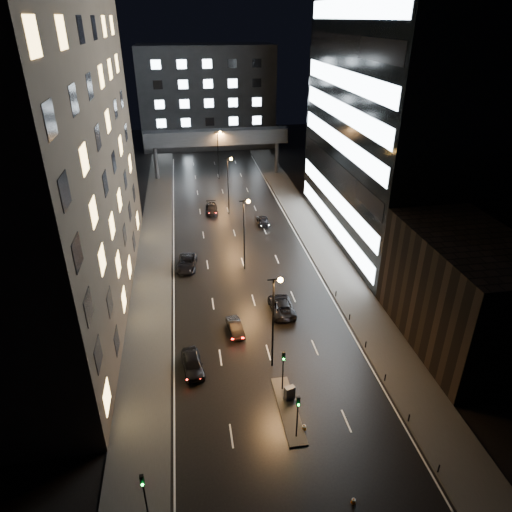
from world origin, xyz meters
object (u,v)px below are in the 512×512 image
object	(u,v)px
car_away_a	(192,364)
car_toward_a	(282,306)
utility_cabinet	(290,393)
car_away_c	(187,263)
car_toward_b	(263,221)
car_away_b	(235,327)
car_away_d	(212,209)

from	to	relation	value
car_away_a	car_toward_a	world-z (taller)	car_away_a
car_away_a	utility_cabinet	size ratio (longest dim) A/B	3.64
car_away_c	utility_cabinet	world-z (taller)	car_away_c
car_away_a	car_toward_a	size ratio (longest dim) A/B	0.84
car_toward_a	car_toward_b	bearing A→B (deg)	-95.40
car_toward_a	utility_cabinet	world-z (taller)	car_toward_a
car_away_b	car_toward_b	xyz separation A→B (m)	(8.11, 28.63, 0.03)
car_away_d	car_away_c	bearing A→B (deg)	-102.51
car_toward_b	car_away_d	bearing A→B (deg)	-34.68
car_toward_a	car_toward_b	size ratio (longest dim) A/B	1.22
utility_cabinet	car_away_d	bearing A→B (deg)	77.45
car_away_a	car_toward_a	bearing A→B (deg)	31.65
car_toward_b	car_away_c	bearing A→B (deg)	49.86
car_away_a	car_away_c	xyz separation A→B (m)	(0.01, 20.92, -0.04)
car_toward_a	car_toward_b	world-z (taller)	car_toward_a
car_toward_a	utility_cabinet	xyz separation A→B (m)	(-2.20, -13.85, 0.01)
car_away_d	car_away_a	bearing A→B (deg)	-95.42
utility_cabinet	car_toward_b	bearing A→B (deg)	66.49
utility_cabinet	car_away_c	bearing A→B (deg)	90.96
car_away_a	utility_cabinet	bearing A→B (deg)	-38.66
car_away_b	car_toward_b	bearing A→B (deg)	66.86
car_away_b	utility_cabinet	xyz separation A→B (m)	(3.67, -10.72, 0.15)
car_away_c	car_away_d	size ratio (longest dim) A/B	1.10
car_away_a	car_toward_b	bearing A→B (deg)	62.34
car_away_a	car_away_b	xyz separation A→B (m)	(4.88, 5.40, -0.16)
car_away_d	car_toward_b	distance (m)	10.42
car_toward_b	utility_cabinet	xyz separation A→B (m)	(-4.44, -39.35, 0.13)
car_away_b	car_toward_a	world-z (taller)	car_toward_a
car_away_c	car_away_b	bearing A→B (deg)	-65.49
car_away_a	car_away_d	distance (m)	40.92
car_away_d	utility_cabinet	bearing A→B (deg)	-83.99
car_away_a	car_away_c	world-z (taller)	car_away_a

